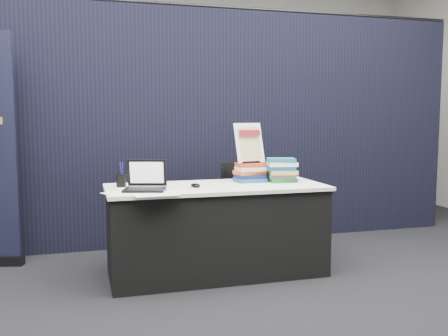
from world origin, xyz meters
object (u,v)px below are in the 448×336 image
Objects in this scene: laptop at (144,183)px; info_sign at (249,143)px; book_stack_tall at (250,172)px; display_table at (216,230)px; stacking_chair at (245,205)px; book_stack_short at (282,170)px.

laptop is 0.99× the size of info_sign.
book_stack_tall is at bearing -101.84° from info_sign.
book_stack_tall is 0.25m from info_sign.
stacking_chair is at bearing 49.22° from display_table.
laptop is at bearing -174.52° from info_sign.
stacking_chair is (0.07, 0.34, -0.35)m from book_stack_tall.
display_table is 7.09× the size of book_stack_tall.
info_sign reaches higher than stacking_chair.
book_stack_short reaches higher than display_table.
book_stack_tall is at bearing 161.82° from book_stack_short.
laptop reaches higher than book_stack_tall.
display_table is 0.77m from book_stack_short.
stacking_chair is at bearing 46.55° from laptop.
book_stack_short is at bearing -18.18° from book_stack_tall.
info_sign reaches higher than laptop.
laptop is at bearing -127.66° from stacking_chair.
book_stack_short reaches higher than stacking_chair.
display_table is 0.59m from book_stack_tall.
book_stack_short is at bearing -35.88° from info_sign.
book_stack_tall is at bearing 31.57° from laptop.
book_stack_short is at bearing 5.37° from display_table.
display_table is at bearing -157.63° from book_stack_tall.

